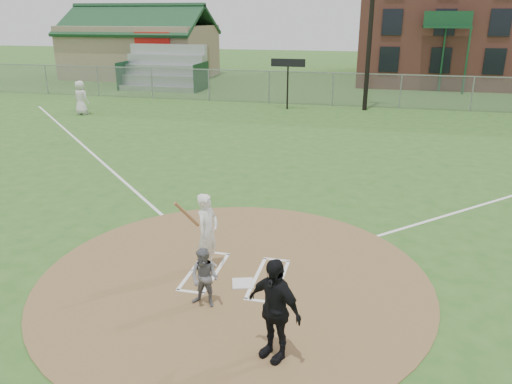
% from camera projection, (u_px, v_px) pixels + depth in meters
% --- Properties ---
extents(ground, '(140.00, 140.00, 0.00)m').
position_uv_depth(ground, '(234.00, 279.00, 10.75)').
color(ground, '#2F5C1F').
rests_on(ground, ground).
extents(dirt_circle, '(8.40, 8.40, 0.02)m').
position_uv_depth(dirt_circle, '(234.00, 279.00, 10.75)').
color(dirt_circle, olive).
rests_on(dirt_circle, ground).
extents(home_plate, '(0.55, 0.55, 0.03)m').
position_uv_depth(home_plate, '(243.00, 283.00, 10.51)').
color(home_plate, silver).
rests_on(home_plate, dirt_circle).
extents(foul_line_third, '(17.04, 17.04, 0.01)m').
position_uv_depth(foul_line_third, '(88.00, 149.00, 20.98)').
color(foul_line_third, white).
rests_on(foul_line_third, ground).
extents(catcher, '(0.64, 0.53, 1.20)m').
position_uv_depth(catcher, '(205.00, 278.00, 9.56)').
color(catcher, slate).
rests_on(catcher, dirt_circle).
extents(umpire, '(1.13, 0.89, 1.79)m').
position_uv_depth(umpire, '(274.00, 309.00, 8.02)').
color(umpire, black).
rests_on(umpire, dirt_circle).
extents(ondeck_player, '(1.03, 0.78, 1.88)m').
position_uv_depth(ondeck_player, '(81.00, 98.00, 27.92)').
color(ondeck_player, silver).
rests_on(ondeck_player, ground).
extents(batters_boxes, '(2.08, 1.88, 0.01)m').
position_uv_depth(batters_boxes, '(236.00, 275.00, 10.88)').
color(batters_boxes, white).
rests_on(batters_boxes, dirt_circle).
extents(batter_at_plate, '(0.78, 1.03, 1.78)m').
position_uv_depth(batter_at_plate, '(207.00, 232.00, 10.88)').
color(batter_at_plate, white).
rests_on(batter_at_plate, dirt_circle).
extents(outfield_fence, '(56.08, 0.08, 2.03)m').
position_uv_depth(outfield_fence, '(333.00, 89.00, 30.53)').
color(outfield_fence, slate).
rests_on(outfield_fence, ground).
extents(bleachers, '(6.08, 3.20, 3.20)m').
position_uv_depth(bleachers, '(163.00, 68.00, 37.06)').
color(bleachers, '#B7BABF').
rests_on(bleachers, ground).
extents(clubhouse, '(12.20, 8.71, 6.23)m').
position_uv_depth(clubhouse, '(141.00, 49.00, 44.11)').
color(clubhouse, gray).
rests_on(clubhouse, ground).
extents(scoreboard_sign, '(2.00, 0.10, 2.93)m').
position_uv_depth(scoreboard_sign, '(288.00, 68.00, 28.97)').
color(scoreboard_sign, black).
rests_on(scoreboard_sign, ground).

